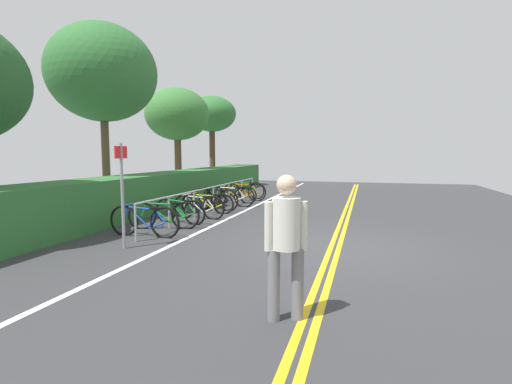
{
  "coord_description": "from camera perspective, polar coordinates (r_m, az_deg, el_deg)",
  "views": [
    {
      "loc": [
        -7.63,
        -0.57,
        1.89
      ],
      "look_at": [
        2.96,
        2.52,
        0.76
      ],
      "focal_mm": 26.61,
      "sensor_mm": 36.0,
      "label": 1
    }
  ],
  "objects": [
    {
      "name": "bicycle_2",
      "position": [
        10.46,
        -11.37,
        -2.84
      ],
      "size": [
        0.47,
        1.64,
        0.71
      ],
      "color": "black",
      "rests_on": "ground_plane"
    },
    {
      "name": "tree_far_right",
      "position": [
        17.42,
        -11.77,
        11.28
      ],
      "size": [
        2.81,
        2.81,
        4.75
      ],
      "color": "brown",
      "rests_on": "ground_plane"
    },
    {
      "name": "pedestrian",
      "position": [
        4.28,
        4.54,
        -6.86
      ],
      "size": [
        0.32,
        0.46,
        1.66
      ],
      "color": "slate",
      "rests_on": "ground_plane"
    },
    {
      "name": "hedge_backdrop",
      "position": [
        14.55,
        -11.75,
        0.66
      ],
      "size": [
        17.66,
        1.35,
        1.21
      ],
      "primitive_type": "cube",
      "color": "#2D6B30",
      "rests_on": "ground_plane"
    },
    {
      "name": "bicycle_0",
      "position": [
        9.0,
        -16.46,
        -4.22
      ],
      "size": [
        0.46,
        1.79,
        0.76
      ],
      "color": "black",
      "rests_on": "ground_plane"
    },
    {
      "name": "tree_mid",
      "position": [
        13.22,
        -22.08,
        16.18
      ],
      "size": [
        3.33,
        3.33,
        5.86
      ],
      "color": "brown",
      "rests_on": "ground_plane"
    },
    {
      "name": "sign_post_near",
      "position": [
        7.89,
        -19.49,
        0.97
      ],
      "size": [
        0.36,
        0.06,
        2.09
      ],
      "color": "gray",
      "rests_on": "ground_plane"
    },
    {
      "name": "bike_lane_stripe_white",
      "position": [
        8.74,
        -10.16,
        -6.73
      ],
      "size": [
        32.22,
        0.12,
        0.0
      ],
      "primitive_type": "cube",
      "color": "white",
      "rests_on": "ground_plane"
    },
    {
      "name": "bicycle_4",
      "position": [
        11.99,
        -7.29,
        -1.74
      ],
      "size": [
        0.53,
        1.64,
        0.68
      ],
      "color": "black",
      "rests_on": "ground_plane"
    },
    {
      "name": "bicycle_8",
      "position": [
        15.09,
        -1.8,
        0.01
      ],
      "size": [
        0.49,
        1.75,
        0.76
      ],
      "color": "black",
      "rests_on": "ground_plane"
    },
    {
      "name": "bicycle_7",
      "position": [
        14.37,
        -3.18,
        -0.43
      ],
      "size": [
        0.52,
        1.64,
        0.69
      ],
      "color": "black",
      "rests_on": "ground_plane"
    },
    {
      "name": "bicycle_3",
      "position": [
        11.14,
        -8.63,
        -2.21
      ],
      "size": [
        0.46,
        1.68,
        0.73
      ],
      "color": "black",
      "rests_on": "ground_plane"
    },
    {
      "name": "bicycle_6",
      "position": [
        13.5,
        -3.9,
        -0.66
      ],
      "size": [
        0.46,
        1.79,
        0.77
      ],
      "color": "black",
      "rests_on": "ground_plane"
    },
    {
      "name": "bicycle_1",
      "position": [
        9.77,
        -13.69,
        -3.41
      ],
      "size": [
        0.6,
        1.77,
        0.74
      ],
      "color": "black",
      "rests_on": "ground_plane"
    },
    {
      "name": "centre_line_yellow_outer",
      "position": [
        7.88,
        11.19,
        -8.13
      ],
      "size": [
        32.22,
        0.1,
        0.0
      ],
      "primitive_type": "cube",
      "color": "gold",
      "rests_on": "ground_plane"
    },
    {
      "name": "bicycle_9",
      "position": [
        15.95,
        -1.43,
        0.31
      ],
      "size": [
        0.54,
        1.69,
        0.75
      ],
      "color": "black",
      "rests_on": "ground_plane"
    },
    {
      "name": "tree_extra",
      "position": [
        21.87,
        -6.65,
        11.44
      ],
      "size": [
        2.72,
        2.72,
        5.08
      ],
      "color": "#473323",
      "rests_on": "ground_plane"
    },
    {
      "name": "centre_line_yellow_inner",
      "position": [
        7.87,
        12.36,
        -8.17
      ],
      "size": [
        32.22,
        0.1,
        0.0
      ],
      "primitive_type": "cube",
      "color": "gold",
      "rests_on": "ground_plane"
    },
    {
      "name": "bike_rack",
      "position": [
        12.3,
        -6.39,
        -0.09
      ],
      "size": [
        8.71,
        0.05,
        0.83
      ],
      "color": "#9EA0A5",
      "rests_on": "ground_plane"
    },
    {
      "name": "bicycle_5",
      "position": [
        12.72,
        -6.11,
        -1.08
      ],
      "size": [
        0.46,
        1.71,
        0.78
      ],
      "color": "black",
      "rests_on": "ground_plane"
    },
    {
      "name": "ground_plane",
      "position": [
        7.88,
        11.77,
        -8.34
      ],
      "size": [
        35.8,
        13.77,
        0.05
      ],
      "primitive_type": "cube",
      "color": "#353538"
    }
  ]
}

